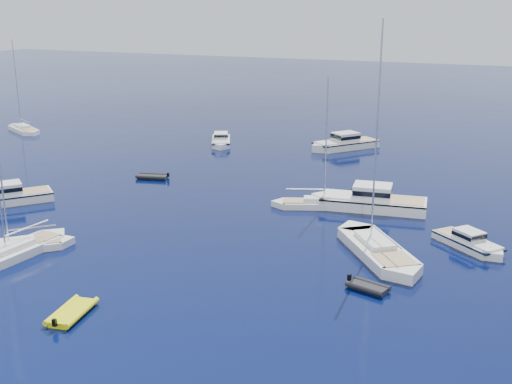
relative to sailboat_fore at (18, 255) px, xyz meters
The scene contains 14 objects.
ground 16.15m from the sailboat_fore, 36.44° to the right, with size 400.00×400.00×0.00m, color #07154B.
motor_cruiser_left 14.66m from the sailboat_fore, 139.84° to the left, with size 3.03×9.91×2.60m, color silver, non-canonical shape.
motor_cruiser_centre 31.41m from the sailboat_fore, 46.90° to the left, with size 3.56×11.65×3.06m, color white, non-canonical shape.
motor_cruiser_far_r 35.39m from the sailboat_fore, 27.52° to the left, with size 2.17×7.08×1.86m, color silver, non-canonical shape.
motor_cruiser_distant 48.72m from the sailboat_fore, 76.64° to the left, with size 3.28×10.71×2.81m, color silver, non-canonical shape.
motor_cruiser_horizon 42.96m from the sailboat_fore, 96.74° to the left, with size 2.49×8.14×2.14m, color white, non-canonical shape.
sailboat_fore is the anchor object (origin of this frame).
sailboat_mid_r 27.76m from the sailboat_fore, 25.29° to the left, with size 3.24×12.45×18.30m, color white, non-canonical shape.
sailboat_mid_l 1.01m from the sailboat_fore, 119.40° to the left, with size 2.24×8.61×12.66m, color white, non-canonical shape.
sailboat_centre 26.97m from the sailboat_fore, 51.97° to the left, with size 2.27×8.74×12.84m, color silver, non-canonical shape.
sailboat_far_l 53.20m from the sailboat_fore, 134.18° to the left, with size 2.53×9.74×14.32m, color white, non-canonical shape.
tender_yellow 12.13m from the sailboat_fore, 29.66° to the right, with size 2.14×3.95×0.95m, color #E8EC0D, non-canonical shape.
tender_grey_near 26.72m from the sailboat_fore, 11.58° to the left, with size 1.68×2.92×0.95m, color black, non-canonical shape.
tender_grey_far 23.69m from the sailboat_fore, 98.30° to the left, with size 1.99×3.63×0.95m, color black, non-canonical shape.
Camera 1 is at (22.85, -23.51, 18.35)m, focal length 44.15 mm.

